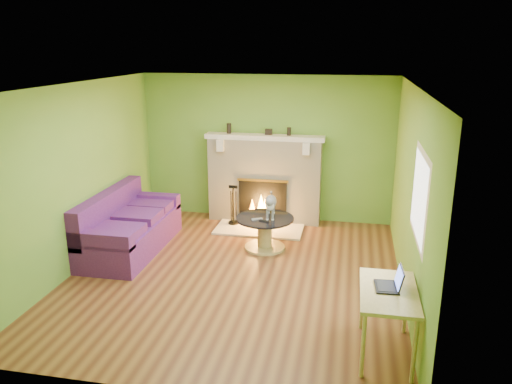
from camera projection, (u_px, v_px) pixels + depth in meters
The scene contains 22 objects.
floor at pixel (235, 275), 6.96m from camera, with size 5.00×5.00×0.00m, color #532B17.
ceiling at pixel (233, 86), 6.22m from camera, with size 5.00×5.00×0.00m, color white.
wall_back at pixel (266, 148), 8.95m from camera, with size 5.00×5.00×0.00m, color #5D902F.
wall_front at pixel (165, 264), 4.24m from camera, with size 5.00×5.00×0.00m, color #5D902F.
wall_left at pixel (78, 177), 7.01m from camera, with size 5.00×5.00×0.00m, color #5D902F.
wall_right at pixel (410, 195), 6.18m from camera, with size 5.00×5.00×0.00m, color #5D902F.
window_frame at pixel (420, 197), 5.26m from camera, with size 1.20×1.20×0.00m, color silver.
window_pane at pixel (419, 197), 5.26m from camera, with size 1.06×1.06×0.00m, color white.
fireplace at pixel (265, 179), 8.92m from camera, with size 2.10×0.46×1.58m.
hearth at pixel (259, 229), 8.65m from camera, with size 1.50×0.75×0.03m, color beige.
mantel at pixel (265, 137), 8.68m from camera, with size 2.10×0.28×0.08m, color beige.
sofa at pixel (127, 228), 7.75m from camera, with size 0.93×2.05×0.92m.
coffee_table at pixel (265, 231), 7.80m from camera, with size 0.90×0.90×0.51m.
desk at pixel (388, 298), 5.03m from camera, with size 0.57×0.98×0.72m.
cat at pixel (271, 205), 7.72m from camera, with size 0.24×0.64×0.40m, color #5E5F63, non-canonical shape.
remote_silver at pixel (257, 219), 7.64m from camera, with size 0.17×0.04×0.02m, color gray.
remote_black at pixel (264, 221), 7.57m from camera, with size 0.16×0.04×0.02m, color black.
laptop at pixel (387, 278), 5.02m from camera, with size 0.27×0.30×0.23m, color black, non-canonical shape.
fire_tools at pixel (233, 205), 8.78m from camera, with size 0.19×0.19×0.71m, color black, non-canonical shape.
mantel_vase_left at pixel (229, 128), 8.79m from camera, with size 0.08×0.08×0.18m, color black.
mantel_vase_right at pixel (289, 131), 8.60m from camera, with size 0.07×0.07×0.14m, color black.
mantel_box at pixel (269, 132), 8.67m from camera, with size 0.12×0.08×0.10m, color black.
Camera 1 is at (1.51, -6.17, 3.10)m, focal length 35.00 mm.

